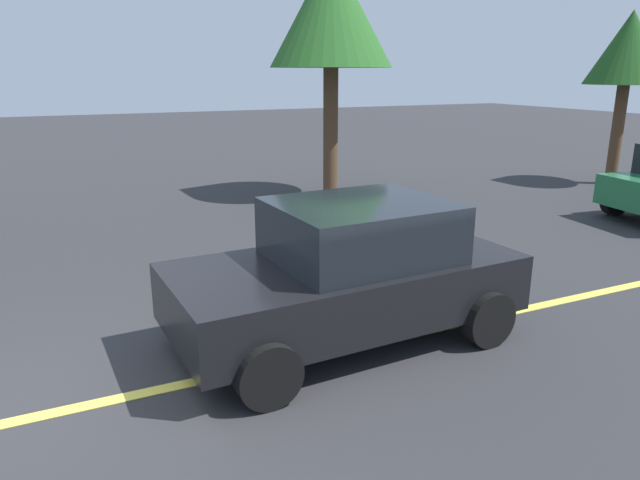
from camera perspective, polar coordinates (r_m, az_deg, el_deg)
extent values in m
plane|color=#2D2D30|center=(6.02, -25.55, -15.33)|extent=(80.00, 80.00, 0.00)
cube|color=#E0D14C|center=(6.58, 1.86, -10.76)|extent=(28.00, 0.16, 0.01)
cube|color=black|center=(6.62, 2.42, -4.58)|extent=(4.02, 2.01, 0.64)
cube|color=black|center=(6.52, 3.97, 1.00)|extent=(1.96, 1.70, 0.64)
cylinder|color=black|center=(5.48, -5.11, -13.07)|extent=(0.65, 0.25, 0.64)
cylinder|color=black|center=(7.03, -10.98, -6.43)|extent=(0.65, 0.25, 0.64)
cylinder|color=black|center=(6.84, 16.15, -7.45)|extent=(0.65, 0.25, 0.64)
cylinder|color=black|center=(8.14, 7.29, -3.07)|extent=(0.65, 0.25, 0.64)
cylinder|color=black|center=(14.06, 27.00, 3.50)|extent=(0.66, 0.29, 0.64)
cylinder|color=#513823|center=(14.42, 1.04, 10.45)|extent=(0.36, 0.36, 3.08)
cone|color=#286023|center=(14.41, 1.11, 21.70)|extent=(2.90, 2.90, 2.57)
cylinder|color=#513823|center=(17.86, 27.11, 9.15)|extent=(0.31, 0.31, 2.66)
cone|color=#1E4C1C|center=(17.79, 28.08, 16.35)|extent=(2.09, 2.09, 1.86)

